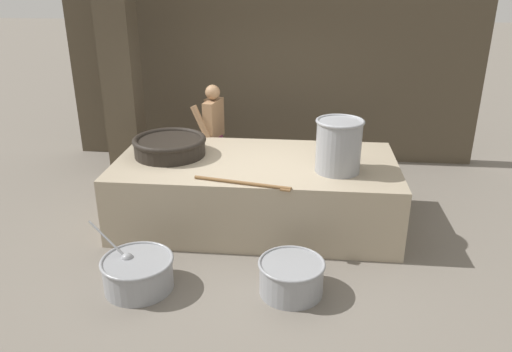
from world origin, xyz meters
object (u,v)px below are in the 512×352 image
(cook, at_px, (213,133))
(giant_wok_near, at_px, (170,145))
(prep_bowl_meat, at_px, (291,276))
(stock_pot, at_px, (339,145))
(prep_bowl_vegetables, at_px, (138,272))

(cook, bearing_deg, giant_wok_near, 82.27)
(prep_bowl_meat, bearing_deg, giant_wok_near, 135.20)
(stock_pot, height_order, prep_bowl_meat, stock_pot)
(giant_wok_near, xyz_separation_m, prep_bowl_meat, (1.72, -1.71, -0.83))
(giant_wok_near, relative_size, prep_bowl_meat, 1.38)
(stock_pot, relative_size, cook, 0.40)
(giant_wok_near, distance_m, cook, 1.17)
(giant_wok_near, distance_m, stock_pot, 2.27)
(cook, xyz_separation_m, prep_bowl_vegetables, (-0.34, -2.88, -0.69))
(cook, relative_size, prep_bowl_vegetables, 1.66)
(giant_wok_near, height_order, prep_bowl_vegetables, giant_wok_near)
(cook, bearing_deg, prep_bowl_vegetables, 95.78)
(cook, distance_m, prep_bowl_vegetables, 2.98)
(giant_wok_near, height_order, stock_pot, stock_pot)
(cook, xyz_separation_m, prep_bowl_meat, (1.32, -2.80, -0.68))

